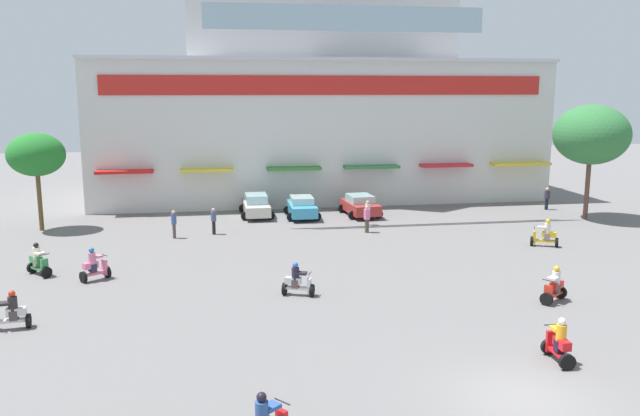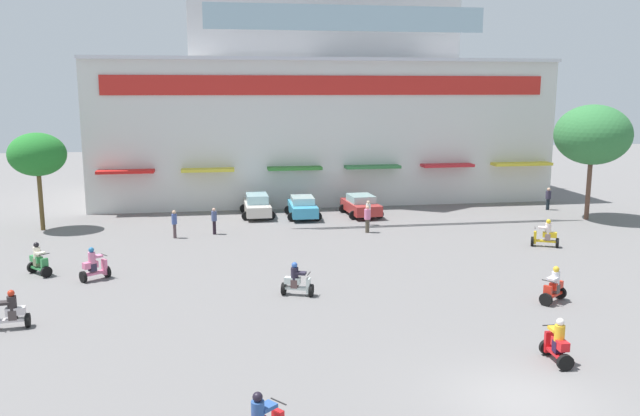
{
  "view_description": "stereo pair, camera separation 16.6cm",
  "coord_description": "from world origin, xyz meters",
  "px_view_note": "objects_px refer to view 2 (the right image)",
  "views": [
    {
      "loc": [
        -8.32,
        -15.51,
        8.52
      ],
      "look_at": [
        -2.97,
        16.67,
        2.49
      ],
      "focal_mm": 36.14,
      "sensor_mm": 36.0,
      "label": 1
    },
    {
      "loc": [
        -8.16,
        -15.54,
        8.52
      ],
      "look_at": [
        -2.97,
        16.67,
        2.49
      ],
      "focal_mm": 36.14,
      "sensor_mm": 36.0,
      "label": 2
    }
  ],
  "objects_px": {
    "scooter_rider_6": "(10,313)",
    "scooter_rider_7": "(39,261)",
    "scooter_rider_1": "(546,235)",
    "plaza_tree_1": "(593,135)",
    "parked_car_0": "(257,205)",
    "pedestrian_3": "(367,217)",
    "parked_car_2": "(361,205)",
    "plaza_tree_0": "(37,155)",
    "scooter_rider_0": "(94,266)",
    "scooter_rider_4": "(297,282)",
    "pedestrian_2": "(548,197)",
    "pedestrian_0": "(368,211)",
    "scooter_rider_8": "(554,288)",
    "pedestrian_4": "(174,222)",
    "pedestrian_1": "(214,219)",
    "scooter_rider_3": "(557,344)",
    "parked_car_1": "(303,207)"
  },
  "relations": [
    {
      "from": "scooter_rider_0",
      "to": "scooter_rider_3",
      "type": "distance_m",
      "value": 19.83
    },
    {
      "from": "parked_car_1",
      "to": "pedestrian_0",
      "type": "height_order",
      "value": "pedestrian_0"
    },
    {
      "from": "plaza_tree_1",
      "to": "parked_car_1",
      "type": "relative_size",
      "value": 1.88
    },
    {
      "from": "scooter_rider_0",
      "to": "scooter_rider_1",
      "type": "xyz_separation_m",
      "value": [
        23.29,
        2.58,
        -0.02
      ]
    },
    {
      "from": "scooter_rider_0",
      "to": "pedestrian_4",
      "type": "bearing_deg",
      "value": 68.87
    },
    {
      "from": "scooter_rider_4",
      "to": "pedestrian_2",
      "type": "distance_m",
      "value": 26.05
    },
    {
      "from": "scooter_rider_1",
      "to": "plaza_tree_1",
      "type": "bearing_deg",
      "value": 45.62
    },
    {
      "from": "parked_car_0",
      "to": "scooter_rider_7",
      "type": "height_order",
      "value": "scooter_rider_7"
    },
    {
      "from": "scooter_rider_6",
      "to": "scooter_rider_7",
      "type": "xyz_separation_m",
      "value": [
        -0.79,
        7.04,
        0.06
      ]
    },
    {
      "from": "pedestrian_4",
      "to": "parked_car_0",
      "type": "bearing_deg",
      "value": 48.51
    },
    {
      "from": "scooter_rider_0",
      "to": "scooter_rider_6",
      "type": "distance_m",
      "value": 6.11
    },
    {
      "from": "parked_car_0",
      "to": "pedestrian_4",
      "type": "bearing_deg",
      "value": -131.49
    },
    {
      "from": "pedestrian_4",
      "to": "pedestrian_0",
      "type": "bearing_deg",
      "value": 8.41
    },
    {
      "from": "scooter_rider_0",
      "to": "scooter_rider_7",
      "type": "distance_m",
      "value": 2.97
    },
    {
      "from": "scooter_rider_1",
      "to": "pedestrian_0",
      "type": "xyz_separation_m",
      "value": [
        -8.28,
        7.14,
        0.28
      ]
    },
    {
      "from": "plaza_tree_1",
      "to": "pedestrian_2",
      "type": "xyz_separation_m",
      "value": [
        -0.83,
        3.59,
        -4.7
      ]
    },
    {
      "from": "scooter_rider_0",
      "to": "pedestrian_1",
      "type": "bearing_deg",
      "value": 58.11
    },
    {
      "from": "scooter_rider_4",
      "to": "pedestrian_1",
      "type": "height_order",
      "value": "pedestrian_1"
    },
    {
      "from": "scooter_rider_0",
      "to": "scooter_rider_3",
      "type": "xyz_separation_m",
      "value": [
        16.02,
        -11.69,
        -0.01
      ]
    },
    {
      "from": "plaza_tree_0",
      "to": "pedestrian_4",
      "type": "height_order",
      "value": "plaza_tree_0"
    },
    {
      "from": "scooter_rider_8",
      "to": "pedestrian_0",
      "type": "height_order",
      "value": "pedestrian_0"
    },
    {
      "from": "parked_car_0",
      "to": "parked_car_2",
      "type": "bearing_deg",
      "value": -7.6
    },
    {
      "from": "plaza_tree_1",
      "to": "scooter_rider_0",
      "type": "bearing_deg",
      "value": -162.82
    },
    {
      "from": "pedestrian_2",
      "to": "pedestrian_4",
      "type": "height_order",
      "value": "pedestrian_4"
    },
    {
      "from": "scooter_rider_0",
      "to": "pedestrian_2",
      "type": "relative_size",
      "value": 0.96
    },
    {
      "from": "scooter_rider_8",
      "to": "pedestrian_0",
      "type": "bearing_deg",
      "value": 103.88
    },
    {
      "from": "pedestrian_0",
      "to": "pedestrian_2",
      "type": "bearing_deg",
      "value": 12.42
    },
    {
      "from": "plaza_tree_0",
      "to": "scooter_rider_0",
      "type": "xyz_separation_m",
      "value": [
        5.06,
        -11.48,
        -3.99
      ]
    },
    {
      "from": "scooter_rider_6",
      "to": "pedestrian_3",
      "type": "distance_m",
      "value": 21.17
    },
    {
      "from": "parked_car_1",
      "to": "scooter_rider_0",
      "type": "xyz_separation_m",
      "value": [
        -11.21,
        -12.79,
        -0.08
      ]
    },
    {
      "from": "scooter_rider_8",
      "to": "scooter_rider_0",
      "type": "bearing_deg",
      "value": 161.9
    },
    {
      "from": "parked_car_0",
      "to": "pedestrian_1",
      "type": "relative_size",
      "value": 2.78
    },
    {
      "from": "pedestrian_3",
      "to": "scooter_rider_1",
      "type": "bearing_deg",
      "value": -29.66
    },
    {
      "from": "scooter_rider_4",
      "to": "scooter_rider_6",
      "type": "relative_size",
      "value": 0.99
    },
    {
      "from": "pedestrian_1",
      "to": "scooter_rider_4",
      "type": "bearing_deg",
      "value": -74.46
    },
    {
      "from": "scooter_rider_1",
      "to": "scooter_rider_6",
      "type": "relative_size",
      "value": 1.07
    },
    {
      "from": "scooter_rider_3",
      "to": "scooter_rider_4",
      "type": "relative_size",
      "value": 1.06
    },
    {
      "from": "parked_car_1",
      "to": "parked_car_2",
      "type": "xyz_separation_m",
      "value": [
        4.02,
        0.05,
        -0.0
      ]
    },
    {
      "from": "parked_car_0",
      "to": "scooter_rider_4",
      "type": "xyz_separation_m",
      "value": [
        0.54,
        -17.45,
        -0.17
      ]
    },
    {
      "from": "parked_car_2",
      "to": "pedestrian_4",
      "type": "distance_m",
      "value": 13.11
    },
    {
      "from": "scooter_rider_6",
      "to": "scooter_rider_8",
      "type": "height_order",
      "value": "scooter_rider_8"
    },
    {
      "from": "parked_car_2",
      "to": "plaza_tree_0",
      "type": "bearing_deg",
      "value": -176.14
    },
    {
      "from": "pedestrian_2",
      "to": "scooter_rider_8",
      "type": "bearing_deg",
      "value": -117.79
    },
    {
      "from": "scooter_rider_6",
      "to": "pedestrian_3",
      "type": "bearing_deg",
      "value": 39.33
    },
    {
      "from": "plaza_tree_1",
      "to": "pedestrian_1",
      "type": "bearing_deg",
      "value": -178.57
    },
    {
      "from": "parked_car_2",
      "to": "scooter_rider_4",
      "type": "distance_m",
      "value": 17.74
    },
    {
      "from": "plaza_tree_0",
      "to": "pedestrian_4",
      "type": "bearing_deg",
      "value": -23.36
    },
    {
      "from": "plaza_tree_1",
      "to": "scooter_rider_7",
      "type": "height_order",
      "value": "plaza_tree_1"
    },
    {
      "from": "scooter_rider_4",
      "to": "scooter_rider_8",
      "type": "height_order",
      "value": "scooter_rider_8"
    },
    {
      "from": "scooter_rider_7",
      "to": "scooter_rider_8",
      "type": "xyz_separation_m",
      "value": [
        21.64,
        -7.43,
        -0.04
      ]
    }
  ]
}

